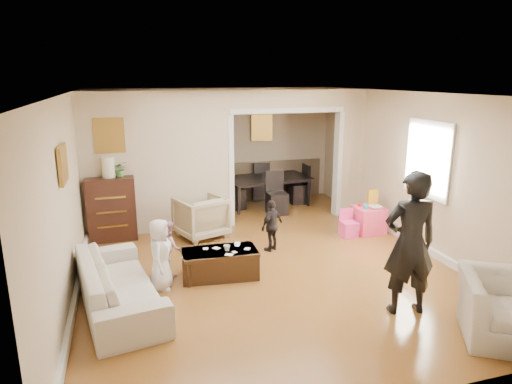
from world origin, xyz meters
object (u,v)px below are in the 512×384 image
object	(u,v)px
sofa	(118,283)
child_kneel_b	(168,247)
cyan_cup	(366,206)
play_table	(368,220)
dresser	(112,208)
armchair_back	(201,217)
coffee_table	(220,263)
coffee_cup	(227,248)
dining_table	(268,192)
child_kneel_a	(160,255)
table_lamp	(108,167)
child_toddler	(272,225)
adult_person	(410,243)

from	to	relation	value
sofa	child_kneel_b	size ratio (longest dim) A/B	2.60
cyan_cup	child_kneel_b	xyz separation A→B (m)	(-3.66, -0.74, -0.12)
cyan_cup	play_table	bearing A→B (deg)	26.57
dresser	play_table	distance (m)	4.69
cyan_cup	dresser	bearing A→B (deg)	166.59
armchair_back	coffee_table	bearing A→B (deg)	69.24
child_kneel_b	cyan_cup	bearing A→B (deg)	-92.54
sofa	coffee_cup	world-z (taller)	sofa
sofa	play_table	world-z (taller)	sofa
play_table	cyan_cup	bearing A→B (deg)	-153.43
dining_table	child_kneel_a	xyz separation A→B (m)	(-2.67, -3.49, 0.17)
dresser	coffee_table	size ratio (longest dim) A/B	1.05
coffee_table	child_kneel_b	world-z (taller)	child_kneel_b
table_lamp	play_table	distance (m)	4.80
dining_table	child_kneel_b	distance (m)	3.95
table_lamp	child_kneel_a	size ratio (longest dim) A/B	0.36
child_kneel_a	coffee_cup	bearing A→B (deg)	-67.89
play_table	dining_table	distance (m)	2.58
armchair_back	coffee_cup	world-z (taller)	armchair_back
table_lamp	dining_table	world-z (taller)	table_lamp
table_lamp	child_toddler	bearing A→B (deg)	-27.89
sofa	coffee_table	bearing A→B (deg)	-80.21
coffee_cup	child_kneel_a	xyz separation A→B (m)	(-0.95, -0.10, 0.05)
cyan_cup	dining_table	distance (m)	2.58
adult_person	child_toddler	xyz separation A→B (m)	(-0.94, 2.39, -0.46)
adult_person	child_toddler	bearing A→B (deg)	-59.37
coffee_table	adult_person	bearing A→B (deg)	-39.50
child_kneel_b	adult_person	bearing A→B (deg)	-139.71
coffee_table	adult_person	world-z (taller)	adult_person
coffee_cup	child_kneel_a	size ratio (longest dim) A/B	0.09
coffee_cup	cyan_cup	size ratio (longest dim) A/B	1.14
cyan_cup	child_kneel_a	world-z (taller)	child_kneel_a
coffee_table	child_toddler	size ratio (longest dim) A/B	1.24
cyan_cup	adult_person	size ratio (longest dim) A/B	0.04
armchair_back	cyan_cup	xyz separation A→B (m)	(2.93, -0.73, 0.16)
table_lamp	coffee_cup	distance (m)	2.82
armchair_back	cyan_cup	distance (m)	3.02
child_toddler	child_kneel_b	bearing A→B (deg)	-19.48
table_lamp	play_table	world-z (taller)	table_lamp
cyan_cup	table_lamp	bearing A→B (deg)	166.59
child_kneel_a	sofa	bearing A→B (deg)	138.09
dining_table	child_kneel_a	distance (m)	4.40
adult_person	child_kneel_a	world-z (taller)	adult_person
armchair_back	dining_table	size ratio (longest dim) A/B	0.44
sofa	table_lamp	distance (m)	2.79
adult_person	coffee_table	bearing A→B (deg)	-30.35
coffee_table	cyan_cup	distance (m)	3.15
armchair_back	table_lamp	xyz separation A→B (m)	(-1.53, 0.33, 0.94)
dining_table	child_kneel_a	world-z (taller)	child_kneel_a
sofa	dining_table	world-z (taller)	dining_table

